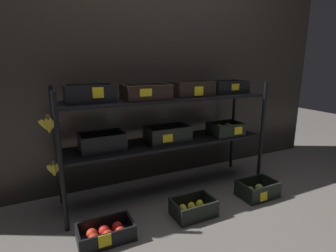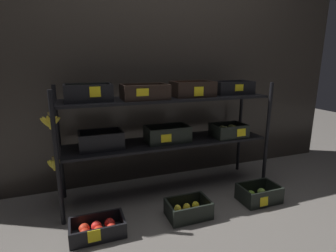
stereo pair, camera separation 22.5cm
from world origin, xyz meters
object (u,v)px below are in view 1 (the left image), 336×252
object	(u,v)px
display_rack	(164,118)
crate_ground_lemon	(193,209)
crate_ground_apple_red	(106,233)
crate_ground_apple_green	(257,190)

from	to	relation	value
display_rack	crate_ground_lemon	bearing A→B (deg)	-84.38
display_rack	crate_ground_lemon	distance (m)	0.77
crate_ground_lemon	display_rack	bearing A→B (deg)	95.62
crate_ground_apple_red	crate_ground_apple_green	size ratio (longest dim) A/B	1.11
display_rack	crate_ground_lemon	xyz separation A→B (m)	(0.04, -0.43, -0.64)
crate_ground_apple_red	crate_ground_apple_green	xyz separation A→B (m)	(1.33, -0.00, 0.01)
crate_ground_apple_red	crate_ground_lemon	size ratio (longest dim) A/B	1.13
display_rack	crate_ground_apple_red	bearing A→B (deg)	-146.38
display_rack	crate_ground_apple_green	bearing A→B (deg)	-30.99
crate_ground_apple_green	crate_ground_lemon	bearing A→B (deg)	-179.36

